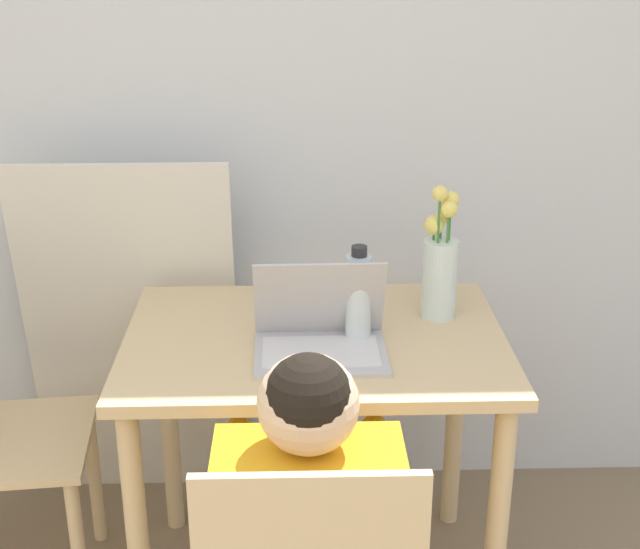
% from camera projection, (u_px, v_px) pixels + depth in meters
% --- Properties ---
extents(wall_back, '(6.40, 0.05, 2.50)m').
position_uv_depth(wall_back, '(276.00, 83.00, 2.45)').
color(wall_back, silver).
rests_on(wall_back, ground_plane).
extents(dining_table, '(0.91, 0.65, 0.74)m').
position_uv_depth(dining_table, '(315.00, 381.00, 2.17)').
color(dining_table, '#D6B784').
rests_on(dining_table, ground_plane).
extents(person_seated, '(0.35, 0.42, 0.98)m').
position_uv_depth(person_seated, '(308.00, 510.00, 1.69)').
color(person_seated, orange).
rests_on(person_seated, ground_plane).
extents(laptop, '(0.30, 0.24, 0.22)m').
position_uv_depth(laptop, '(320.00, 331.00, 2.04)').
color(laptop, '#B2B2B7').
rests_on(laptop, dining_table).
extents(flower_vase, '(0.09, 0.09, 0.34)m').
position_uv_depth(flower_vase, '(440.00, 266.00, 2.19)').
color(flower_vase, silver).
rests_on(flower_vase, dining_table).
extents(water_bottle, '(0.06, 0.06, 0.24)m').
position_uv_depth(water_bottle, '(359.00, 297.00, 2.07)').
color(water_bottle, silver).
rests_on(water_bottle, dining_table).
extents(cardboard_panel, '(0.60, 0.17, 1.08)m').
position_uv_depth(cardboard_panel, '(133.00, 339.00, 2.57)').
color(cardboard_panel, silver).
rests_on(cardboard_panel, ground_plane).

